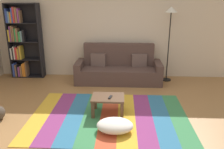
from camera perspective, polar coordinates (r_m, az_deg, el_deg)
The scene contains 9 objects.
ground_plane at distance 4.52m, azimuth -0.24°, elevation -10.32°, with size 14.00×14.00×0.00m, color #9E7042.
back_wall at distance 6.57m, azimuth 0.92°, elevation 11.14°, with size 6.80×0.10×2.70m, color beige.
rug at distance 4.53m, azimuth -0.70°, elevation -10.16°, with size 2.98×2.10×0.01m.
couch at distance 6.26m, azimuth 1.60°, elevation 1.29°, with size 2.26×0.80×1.00m.
bookshelf at distance 6.97m, azimuth -21.30°, elevation 7.31°, with size 0.90×0.28×2.04m.
coffee_table at distance 4.50m, azimuth -0.99°, elevation -6.28°, with size 0.62×0.47×0.36m.
pouf at distance 4.01m, azimuth 0.72°, elevation -12.40°, with size 0.62×0.47×0.21m, color white.
standing_lamp at distance 6.28m, azimuth 14.17°, elevation 12.89°, with size 0.32×0.32×1.96m.
tv_remote at distance 4.43m, azimuth -0.43°, elevation -5.57°, with size 0.04×0.15×0.02m, color black.
Camera 1 is at (0.21, -3.97, 2.16)m, focal length 37.29 mm.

